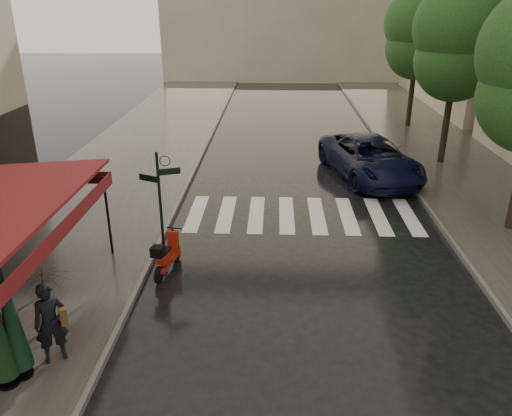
# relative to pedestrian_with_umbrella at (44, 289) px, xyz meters

# --- Properties ---
(ground) EXTENTS (120.00, 120.00, 0.00)m
(ground) POSITION_rel_pedestrian_with_umbrella_xyz_m (2.39, 1.82, -1.78)
(ground) COLOR black
(ground) RESTS_ON ground
(sidewalk_near) EXTENTS (6.00, 60.00, 0.12)m
(sidewalk_near) POSITION_rel_pedestrian_with_umbrella_xyz_m (-2.11, 13.82, -1.72)
(sidewalk_near) COLOR #38332D
(sidewalk_near) RESTS_ON ground
(sidewalk_far) EXTENTS (5.50, 60.00, 0.12)m
(sidewalk_far) POSITION_rel_pedestrian_with_umbrella_xyz_m (12.64, 13.82, -1.72)
(sidewalk_far) COLOR #38332D
(sidewalk_far) RESTS_ON ground
(curb_near) EXTENTS (0.12, 60.00, 0.16)m
(curb_near) POSITION_rel_pedestrian_with_umbrella_xyz_m (0.94, 13.82, -1.70)
(curb_near) COLOR #595651
(curb_near) RESTS_ON ground
(curb_far) EXTENTS (0.12, 60.00, 0.16)m
(curb_far) POSITION_rel_pedestrian_with_umbrella_xyz_m (9.84, 13.82, -1.70)
(curb_far) COLOR #595651
(curb_far) RESTS_ON ground
(crosswalk) EXTENTS (7.85, 3.20, 0.01)m
(crosswalk) POSITION_rel_pedestrian_with_umbrella_xyz_m (5.36, 7.82, -1.77)
(crosswalk) COLOR silver
(crosswalk) RESTS_ON ground
(signpost) EXTENTS (1.17, 0.29, 3.10)m
(signpost) POSITION_rel_pedestrian_with_umbrella_xyz_m (1.19, 4.82, 0.05)
(signpost) COLOR black
(signpost) RESTS_ON ground
(tree_mid) EXTENTS (3.80, 3.80, 8.34)m
(tree_mid) POSITION_rel_pedestrian_with_umbrella_xyz_m (11.89, 13.82, 3.81)
(tree_mid) COLOR black
(tree_mid) RESTS_ON sidewalk_far
(tree_far) EXTENTS (3.80, 3.80, 8.16)m
(tree_far) POSITION_rel_pedestrian_with_umbrella_xyz_m (12.09, 20.82, 3.68)
(tree_far) COLOR black
(tree_far) RESTS_ON sidewalk_far
(pedestrian_with_umbrella) EXTENTS (1.42, 1.43, 2.50)m
(pedestrian_with_umbrella) POSITION_rel_pedestrian_with_umbrella_xyz_m (0.00, 0.00, 0.00)
(pedestrian_with_umbrella) COLOR black
(pedestrian_with_umbrella) RESTS_ON sidewalk_near
(scooter) EXTENTS (0.62, 1.64, 1.09)m
(scooter) POSITION_rel_pedestrian_with_umbrella_xyz_m (1.51, 3.74, -1.27)
(scooter) COLOR black
(scooter) RESTS_ON ground
(parked_car) EXTENTS (4.14, 6.45, 1.66)m
(parked_car) POSITION_rel_pedestrian_with_umbrella_xyz_m (8.34, 11.98, -0.95)
(parked_car) COLOR black
(parked_car) RESTS_ON ground
(parasol_front) EXTENTS (0.49, 0.49, 2.72)m
(parasol_front) POSITION_rel_pedestrian_with_umbrella_xyz_m (-0.47, -0.51, -0.19)
(parasol_front) COLOR black
(parasol_front) RESTS_ON sidewalk_near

